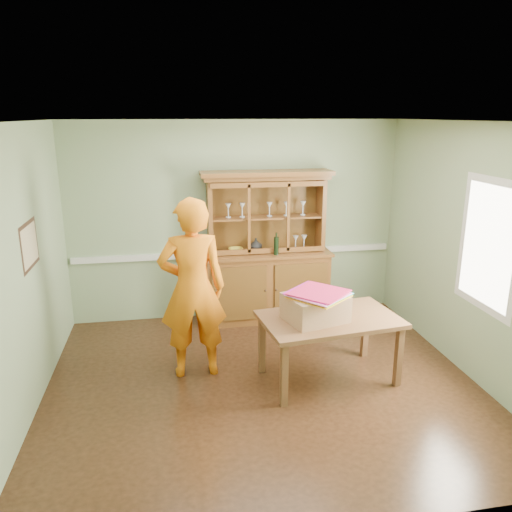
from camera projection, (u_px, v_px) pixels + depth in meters
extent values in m
plane|color=#4B2B18|center=(263.00, 384.00, 5.31)|extent=(4.50, 4.50, 0.00)
plane|color=white|center=(264.00, 121.00, 4.57)|extent=(4.50, 4.50, 0.00)
plane|color=gray|center=(236.00, 221.00, 6.83)|extent=(4.50, 0.00, 4.50)
plane|color=gray|center=(22.00, 275.00, 4.56)|extent=(0.00, 4.00, 4.00)
plane|color=gray|center=(470.00, 252.00, 5.31)|extent=(0.00, 4.00, 4.00)
plane|color=gray|center=(324.00, 355.00, 3.04)|extent=(4.50, 0.00, 4.50)
cube|color=silver|center=(236.00, 253.00, 6.93)|extent=(4.41, 0.05, 0.08)
cube|color=#331F14|center=(30.00, 245.00, 4.79)|extent=(0.03, 0.60, 0.46)
cube|color=#C0B88D|center=(31.00, 245.00, 4.80)|extent=(0.01, 0.52, 0.38)
cube|color=silver|center=(488.00, 245.00, 4.99)|extent=(0.03, 0.96, 1.36)
cube|color=white|center=(487.00, 245.00, 4.98)|extent=(0.01, 0.80, 1.20)
cube|color=brown|center=(267.00, 287.00, 6.90)|extent=(1.67, 0.51, 0.93)
cube|color=brown|center=(267.00, 253.00, 6.76)|extent=(1.72, 0.57, 0.04)
cube|color=brown|center=(264.00, 213.00, 6.85)|extent=(1.58, 0.04, 0.97)
cube|color=brown|center=(210.00, 217.00, 6.57)|extent=(0.06, 0.35, 0.97)
cube|color=brown|center=(320.00, 214.00, 6.83)|extent=(0.06, 0.35, 0.97)
cube|color=brown|center=(266.00, 177.00, 6.56)|extent=(1.67, 0.41, 0.06)
cube|color=brown|center=(267.00, 173.00, 6.53)|extent=(1.74, 0.44, 0.06)
cube|color=brown|center=(266.00, 217.00, 6.71)|extent=(1.46, 0.31, 0.02)
imported|color=#B2B2B7|center=(256.00, 245.00, 6.79)|extent=(0.17, 0.17, 0.18)
imported|color=gold|center=(236.00, 250.00, 6.76)|extent=(0.20, 0.20, 0.05)
cylinder|color=black|center=(276.00, 244.00, 6.58)|extent=(0.06, 0.06, 0.30)
cube|color=brown|center=(330.00, 319.00, 5.23)|extent=(1.52, 1.03, 0.05)
cube|color=brown|center=(284.00, 375.00, 4.83)|extent=(0.07, 0.07, 0.66)
cube|color=brown|center=(262.00, 344.00, 5.47)|extent=(0.07, 0.07, 0.66)
cube|color=brown|center=(399.00, 357.00, 5.19)|extent=(0.07, 0.07, 0.66)
cube|color=brown|center=(365.00, 330.00, 5.83)|extent=(0.07, 0.07, 0.66)
cube|color=#8F684A|center=(315.00, 307.00, 5.13)|extent=(0.69, 0.61, 0.27)
cube|color=yellow|center=(318.00, 296.00, 5.04)|extent=(0.70, 0.70, 0.01)
cube|color=#3AC753|center=(318.00, 295.00, 5.04)|extent=(0.70, 0.70, 0.01)
cube|color=#2FE0DE|center=(318.00, 295.00, 5.04)|extent=(0.70, 0.70, 0.01)
cube|color=#FF78CC|center=(318.00, 294.00, 5.04)|extent=(0.70, 0.70, 0.01)
cube|color=#C71E98|center=(318.00, 293.00, 5.03)|extent=(0.70, 0.70, 0.01)
cube|color=#CF1F51|center=(318.00, 292.00, 5.03)|extent=(0.70, 0.70, 0.01)
imported|color=orange|center=(193.00, 289.00, 5.28)|extent=(0.73, 0.49, 1.97)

